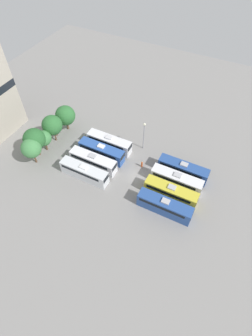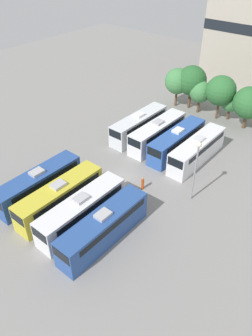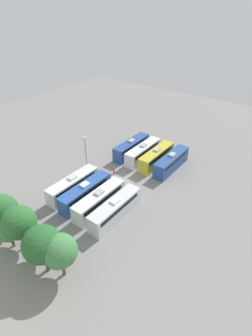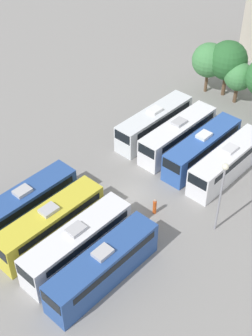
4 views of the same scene
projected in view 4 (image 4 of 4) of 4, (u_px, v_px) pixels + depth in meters
The scene contains 14 objects.
ground_plane at pixel (132, 195), 48.25m from camera, with size 122.58×122.58×0.00m, color gray.
bus_0 at pixel (25, 204), 44.60m from camera, with size 2.60×11.21×3.70m.
bus_1 at pixel (51, 223), 42.71m from camera, with size 2.60×11.21×3.70m.
bus_2 at pixel (78, 242), 40.89m from camera, with size 2.60×11.21×3.70m.
bus_3 at pixel (104, 266), 38.94m from camera, with size 2.60×11.21×3.70m.
bus_4 at pixel (155, 122), 55.30m from camera, with size 2.60×11.21×3.70m.
bus_5 at pixel (178, 134), 53.39m from camera, with size 2.60×11.21×3.70m.
bus_6 at pixel (203, 148), 51.45m from camera, with size 2.60×11.21×3.70m.
bus_7 at pixel (228, 161), 49.58m from camera, with size 2.60×11.21×3.70m.
worker_person at pixel (155, 207), 45.75m from camera, with size 0.36×0.36×1.78m.
light_pole at pixel (222, 187), 41.20m from camera, with size 0.60×0.60×7.96m.
tree_0 at pixel (209, 60), 61.46m from camera, with size 4.54×4.54×6.93m.
tree_1 at pixel (228, 60), 60.49m from camera, with size 5.12×5.12×7.65m.
tree_2 at pixel (239, 76), 59.86m from camera, with size 3.74×3.74×5.68m.
Camera 4 is at (23.45, -26.45, 32.97)m, focal length 50.00 mm.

